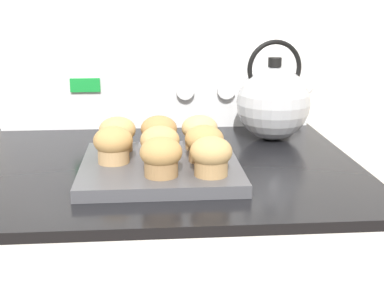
% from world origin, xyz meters
% --- Properties ---
extents(wall_back, '(8.00, 0.05, 2.40)m').
position_xyz_m(wall_back, '(0.00, 0.70, 1.20)').
color(wall_back, silver).
rests_on(wall_back, ground_plane).
extents(control_panel, '(0.77, 0.07, 0.19)m').
position_xyz_m(control_panel, '(0.00, 0.65, 1.03)').
color(control_panel, white).
rests_on(control_panel, stove_range).
extents(muffin_pan, '(0.29, 0.29, 0.02)m').
position_xyz_m(muffin_pan, '(-0.00, 0.27, 0.94)').
color(muffin_pan, '#4C4C51').
rests_on(muffin_pan, stove_range).
extents(muffin_r0_c1, '(0.07, 0.07, 0.07)m').
position_xyz_m(muffin_r0_c1, '(-0.00, 0.19, 0.99)').
color(muffin_r0_c1, '#A37A4C').
rests_on(muffin_r0_c1, muffin_pan).
extents(muffin_r0_c2, '(0.07, 0.07, 0.07)m').
position_xyz_m(muffin_r0_c2, '(0.08, 0.18, 0.99)').
color(muffin_r0_c2, tan).
rests_on(muffin_r0_c2, muffin_pan).
extents(muffin_r1_c0, '(0.07, 0.07, 0.07)m').
position_xyz_m(muffin_r1_c0, '(-0.09, 0.27, 0.99)').
color(muffin_r1_c0, tan).
rests_on(muffin_r1_c0, muffin_pan).
extents(muffin_r1_c1, '(0.07, 0.07, 0.07)m').
position_xyz_m(muffin_r1_c1, '(0.00, 0.27, 0.99)').
color(muffin_r1_c1, '#A37A4C').
rests_on(muffin_r1_c1, muffin_pan).
extents(muffin_r1_c2, '(0.07, 0.07, 0.07)m').
position_xyz_m(muffin_r1_c2, '(0.08, 0.27, 0.99)').
color(muffin_r1_c2, '#A37A4C').
rests_on(muffin_r1_c2, muffin_pan).
extents(muffin_r2_c0, '(0.07, 0.07, 0.07)m').
position_xyz_m(muffin_r2_c0, '(-0.08, 0.35, 0.99)').
color(muffin_r2_c0, '#A37A4C').
rests_on(muffin_r2_c0, muffin_pan).
extents(muffin_r2_c1, '(0.07, 0.07, 0.07)m').
position_xyz_m(muffin_r2_c1, '(-0.00, 0.35, 0.99)').
color(muffin_r2_c1, tan).
rests_on(muffin_r2_c1, muffin_pan).
extents(muffin_r2_c2, '(0.07, 0.07, 0.07)m').
position_xyz_m(muffin_r2_c2, '(0.08, 0.35, 0.99)').
color(muffin_r2_c2, tan).
rests_on(muffin_r2_c2, muffin_pan).
extents(tea_kettle, '(0.20, 0.17, 0.23)m').
position_xyz_m(tea_kettle, '(0.26, 0.50, 1.02)').
color(tea_kettle, silver).
rests_on(tea_kettle, stove_range).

